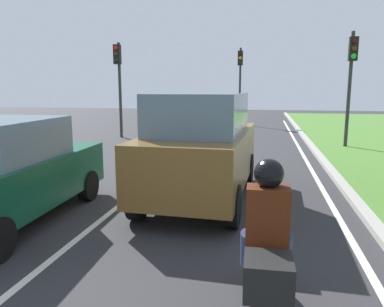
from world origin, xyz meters
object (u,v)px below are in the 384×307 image
traffic_light_near_right (351,70)px  traffic_light_far_median (240,73)px  rider_person (267,216)px  traffic_light_overhead_left (118,72)px  motorcycle (265,279)px  car_suv_ahead (201,146)px  car_sedan_left_lane (7,172)px

traffic_light_near_right → traffic_light_far_median: (-4.89, 8.92, 0.27)m
rider_person → traffic_light_overhead_left: traffic_light_overhead_left is taller
rider_person → traffic_light_near_right: traffic_light_near_right is taller
rider_person → traffic_light_near_right: size_ratio=0.26×
motorcycle → traffic_light_far_median: (-1.69, 21.17, 2.79)m
rider_person → car_suv_ahead: bearing=106.3°
motorcycle → rider_person: size_ratio=1.63×
car_suv_ahead → motorcycle: 4.51m
car_suv_ahead → traffic_light_overhead_left: bearing=123.2°
traffic_light_near_right → traffic_light_overhead_left: traffic_light_near_right is taller
traffic_light_near_right → motorcycle: bearing=-104.6°
motorcycle → traffic_light_overhead_left: size_ratio=0.42×
car_sedan_left_lane → motorcycle: bearing=-28.2°
traffic_light_overhead_left → rider_person: bearing=-62.8°
traffic_light_far_median → rider_person: bearing=-85.4°
traffic_light_near_right → traffic_light_overhead_left: (-10.15, 1.35, 0.03)m
car_suv_ahead → traffic_light_overhead_left: traffic_light_overhead_left is taller
car_suv_ahead → motorcycle: car_suv_ahead is taller
car_suv_ahead → motorcycle: bearing=-70.1°
car_sedan_left_lane → traffic_light_overhead_left: bearing=100.5°
rider_person → traffic_light_near_right: bearing=73.9°
car_suv_ahead → traffic_light_overhead_left: 11.05m
car_sedan_left_lane → traffic_light_far_median: traffic_light_far_median is taller
rider_person → car_sedan_left_lane: bearing=152.6°
car_suv_ahead → traffic_light_near_right: traffic_light_near_right is taller
car_suv_ahead → car_sedan_left_lane: 3.75m
car_suv_ahead → rider_person: (1.35, -4.21, 0.02)m
traffic_light_near_right → traffic_light_overhead_left: 10.24m
motorcycle → rider_person: bearing=91.4°
car_suv_ahead → car_sedan_left_lane: bearing=-144.9°
motorcycle → traffic_light_far_median: bearing=93.2°
motorcycle → traffic_light_overhead_left: 15.48m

